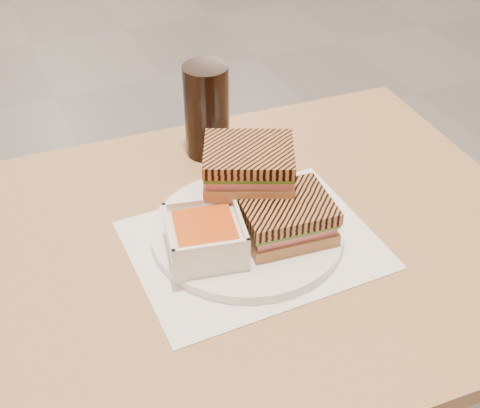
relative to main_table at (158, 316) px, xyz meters
name	(u,v)px	position (x,y,z in m)	size (l,w,h in m)	color
main_table	(158,316)	(0.00, 0.00, 0.00)	(1.24, 0.77, 0.75)	#A0784B
tray_liner	(254,245)	(0.15, -0.03, 0.11)	(0.36, 0.28, 0.00)	white
plate	(247,231)	(0.15, 0.00, 0.12)	(0.29, 0.29, 0.02)	white
soup_bowl	(205,238)	(0.07, -0.03, 0.16)	(0.12, 0.12, 0.06)	white
panini_lower	(286,217)	(0.20, -0.04, 0.16)	(0.14, 0.12, 0.06)	tan
panini_upper	(249,165)	(0.17, 0.04, 0.21)	(0.17, 0.15, 0.06)	tan
cola_glass	(207,111)	(0.18, 0.24, 0.20)	(0.08, 0.08, 0.17)	black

